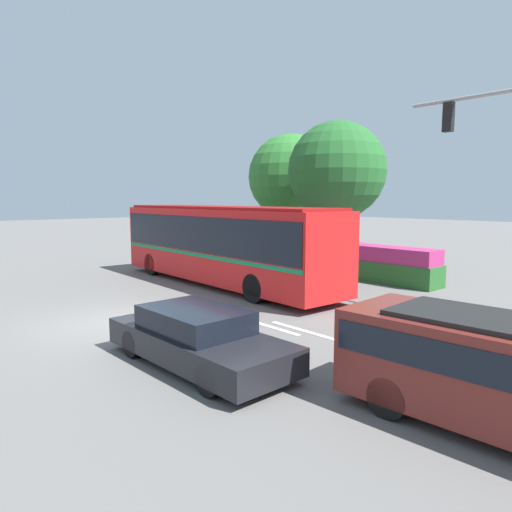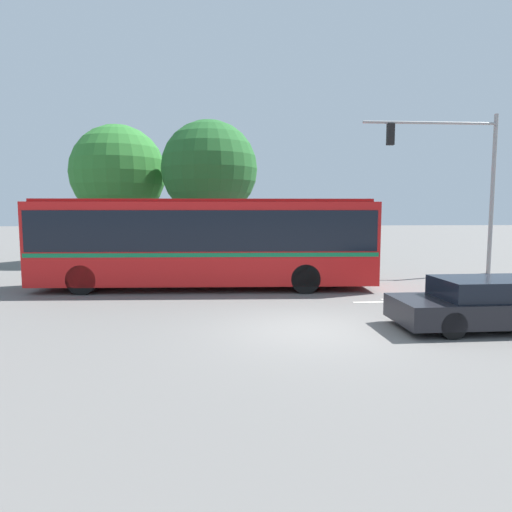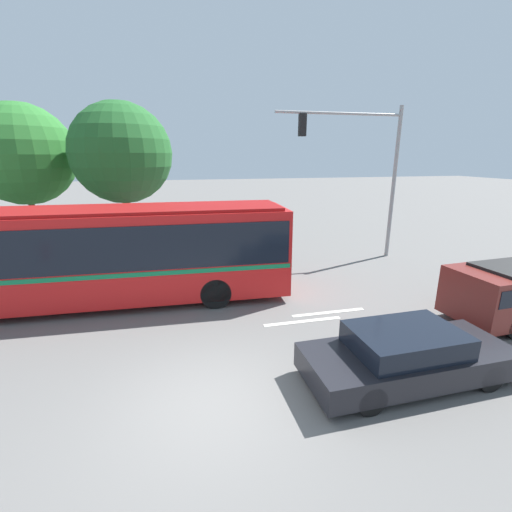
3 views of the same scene
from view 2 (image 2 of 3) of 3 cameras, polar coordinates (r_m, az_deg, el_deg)
ground_plane at (r=10.87m, az=6.80°, el=-9.22°), size 140.00×140.00×0.00m
city_bus at (r=16.19m, az=-6.46°, el=2.27°), size 12.00×2.92×3.19m
sedan_foreground at (r=12.16m, az=27.46°, el=-5.45°), size 4.64×1.88×1.20m
traffic_light_pole at (r=21.80m, az=24.58°, el=9.98°), size 5.94×0.24×6.93m
flowering_hedge at (r=21.80m, az=0.86°, el=0.39°), size 7.84×1.27×1.51m
street_tree_left at (r=26.01m, az=-17.03°, el=10.04°), size 5.11×5.11×7.39m
street_tree_centre at (r=23.60m, az=-5.92°, el=10.85°), size 4.92×4.92×7.36m
lane_stripe_near at (r=15.25m, az=19.82°, el=-5.13°), size 2.40×0.16×0.01m
lane_stripe_mid at (r=14.50m, az=16.78°, el=-5.58°), size 2.40×0.16×0.01m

